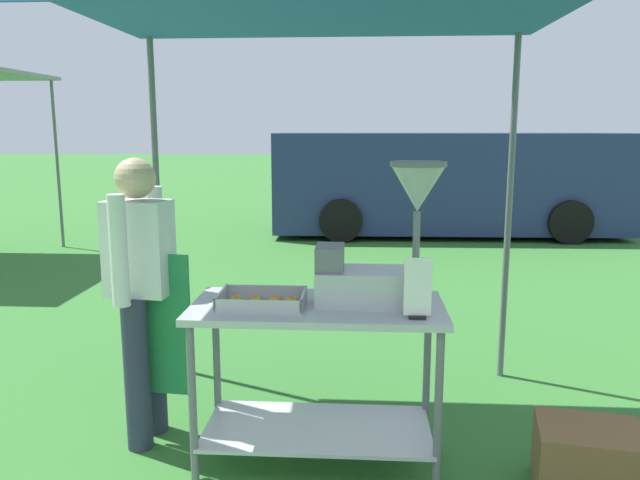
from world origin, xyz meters
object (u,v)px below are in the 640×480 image
(stall_canopy, at_px, (319,7))
(donut_tray, at_px, (261,302))
(supply_crate, at_px, (589,462))
(donut_fryer, at_px, (384,250))
(menu_sign, at_px, (418,292))
(donut_cart, at_px, (317,352))
(vendor, at_px, (142,286))
(van_navy, at_px, (447,182))

(stall_canopy, distance_m, donut_tray, 1.47)
(stall_canopy, height_order, supply_crate, stall_canopy)
(donut_fryer, bearing_deg, menu_sign, -56.51)
(stall_canopy, distance_m, donut_cart, 1.72)
(supply_crate, bearing_deg, donut_fryer, 167.78)
(stall_canopy, xyz_separation_m, vendor, (-0.99, 0.11, -1.43))
(vendor, bearing_deg, donut_cart, -11.93)
(donut_cart, height_order, supply_crate, donut_cart)
(stall_canopy, distance_m, vendor, 1.74)
(donut_fryer, height_order, supply_crate, donut_fryer)
(stall_canopy, relative_size, donut_fryer, 3.70)
(donut_fryer, distance_m, vendor, 1.36)
(donut_tray, relative_size, supply_crate, 0.78)
(donut_tray, height_order, vendor, vendor)
(donut_fryer, height_order, menu_sign, donut_fryer)
(donut_tray, xyz_separation_m, donut_fryer, (0.61, 0.07, 0.26))
(donut_tray, bearing_deg, stall_canopy, 28.11)
(vendor, relative_size, van_navy, 0.28)
(supply_crate, bearing_deg, van_navy, 87.46)
(vendor, bearing_deg, donut_fryer, -8.15)
(stall_canopy, relative_size, supply_crate, 4.86)
(menu_sign, height_order, vendor, vendor)
(donut_fryer, distance_m, supply_crate, 1.42)
(donut_fryer, bearing_deg, vendor, 171.85)
(donut_cart, bearing_deg, menu_sign, -23.23)
(menu_sign, relative_size, vendor, 0.18)
(supply_crate, bearing_deg, donut_tray, 174.86)
(donut_fryer, bearing_deg, van_navy, 79.92)
(stall_canopy, relative_size, van_navy, 0.46)
(donut_tray, xyz_separation_m, vendor, (-0.71, 0.26, 0.00))
(donut_fryer, bearing_deg, donut_tray, -173.42)
(stall_canopy, distance_m, donut_fryer, 1.22)
(stall_canopy, height_order, donut_fryer, stall_canopy)
(donut_fryer, bearing_deg, supply_crate, -12.22)
(menu_sign, relative_size, van_navy, 0.05)
(stall_canopy, height_order, van_navy, stall_canopy)
(donut_fryer, relative_size, van_navy, 0.13)
(stall_canopy, relative_size, donut_tray, 6.22)
(menu_sign, distance_m, supply_crate, 1.19)
(menu_sign, distance_m, van_navy, 7.85)
(donut_cart, xyz_separation_m, menu_sign, (0.48, -0.21, 0.38))
(supply_crate, distance_m, van_navy, 7.79)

